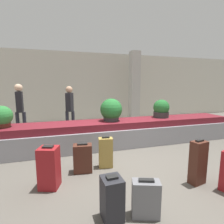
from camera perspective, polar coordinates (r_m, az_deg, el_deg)
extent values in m
plane|color=#59544C|center=(3.86, 6.03, -16.98)|extent=(18.00, 18.00, 0.00)
cube|color=beige|center=(8.56, -7.52, 8.14)|extent=(18.00, 0.06, 3.20)
cube|color=gray|center=(4.97, 0.00, -7.84)|extent=(7.56, 0.97, 0.51)
cube|color=maroon|center=(4.88, 0.00, -3.94)|extent=(7.26, 0.81, 0.18)
cube|color=beige|center=(8.24, 7.30, 8.13)|extent=(0.42, 0.42, 3.20)
cube|color=slate|center=(2.52, 10.97, -26.06)|extent=(0.39, 0.29, 0.48)
cube|color=black|center=(2.39, 11.16, -21.03)|extent=(0.20, 0.12, 0.03)
cube|color=#472319|center=(3.41, 26.26, -14.59)|extent=(0.30, 0.22, 0.75)
cube|color=black|center=(3.28, 26.72, -8.32)|extent=(0.16, 0.09, 0.03)
cube|color=#A3843D|center=(3.67, -2.08, -13.09)|extent=(0.31, 0.22, 0.62)
cube|color=black|center=(3.57, -2.11, -8.27)|extent=(0.16, 0.09, 0.03)
cube|color=maroon|center=(3.16, -19.85, -16.73)|extent=(0.37, 0.35, 0.68)
cube|color=black|center=(3.02, -20.20, -10.58)|extent=(0.19, 0.14, 0.03)
cube|color=#232328|center=(2.43, -0.02, -26.41)|extent=(0.26, 0.29, 0.55)
cube|color=black|center=(2.28, -0.02, -20.47)|extent=(0.14, 0.10, 0.03)
cube|color=#472319|center=(3.54, -9.51, -14.67)|extent=(0.38, 0.27, 0.55)
cube|color=black|center=(3.44, -9.63, -10.25)|extent=(0.20, 0.10, 0.03)
cylinder|color=#2D2D2D|center=(5.62, 15.71, -0.77)|extent=(0.47, 0.47, 0.17)
sphere|color=#236B2D|center=(5.59, 15.80, 1.46)|extent=(0.49, 0.49, 0.49)
cylinder|color=#2D2D2D|center=(4.88, -0.26, -1.98)|extent=(0.43, 0.43, 0.15)
sphere|color=#236B2D|center=(4.84, -0.26, 0.85)|extent=(0.61, 0.61, 0.61)
cylinder|color=#4C2319|center=(4.86, -32.13, -3.43)|extent=(0.33, 0.33, 0.14)
sphere|color=#2D7F38|center=(4.83, -32.33, -1.08)|extent=(0.48, 0.48, 0.48)
cylinder|color=#282833|center=(6.40, -28.36, -3.72)|extent=(0.11, 0.11, 0.82)
cylinder|color=#282833|center=(6.36, -26.60, -3.67)|extent=(0.11, 0.11, 0.82)
cube|color=#232328|center=(6.27, -27.95, 2.92)|extent=(0.20, 0.33, 0.65)
sphere|color=beige|center=(6.25, -28.25, 6.99)|extent=(0.24, 0.24, 0.24)
cylinder|color=#282833|center=(6.25, -14.38, -3.37)|extent=(0.11, 0.11, 0.79)
cylinder|color=#282833|center=(6.26, -12.55, -3.28)|extent=(0.11, 0.11, 0.79)
cube|color=#232328|center=(6.15, -13.69, 3.14)|extent=(0.29, 0.36, 0.63)
sphere|color=tan|center=(6.12, -13.84, 7.13)|extent=(0.23, 0.23, 0.23)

